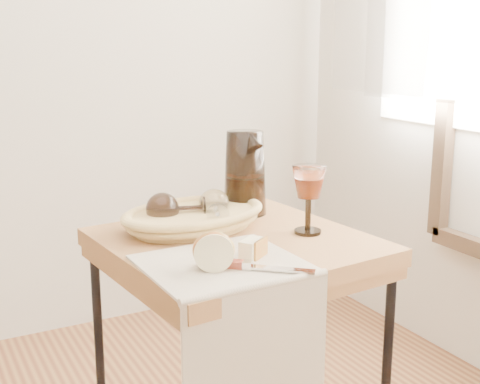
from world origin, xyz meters
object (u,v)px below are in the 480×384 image
bread_basket (194,219)px  pitcher (245,173)px  wine_goblet (308,199)px  table_knife (252,265)px  side_table (236,378)px  goblet_lying_b (216,208)px  apple_half (214,250)px  goblet_lying_a (180,208)px  tea_towel (222,264)px

bread_basket → pitcher: pitcher is taller
wine_goblet → table_knife: wine_goblet is taller
pitcher → side_table: bearing=-131.4°
goblet_lying_b → wine_goblet: (0.18, -0.15, 0.03)m
bread_basket → wine_goblet: (0.23, -0.17, 0.06)m
side_table → apple_half: apple_half is taller
apple_half → goblet_lying_b: bearing=87.2°
goblet_lying_a → apple_half: size_ratio=1.55×
goblet_lying_a → pitcher: size_ratio=0.51×
wine_goblet → apple_half: bearing=-157.4°
tea_towel → wine_goblet: (0.29, 0.11, 0.08)m
bread_basket → goblet_lying_b: (0.05, -0.02, 0.03)m
pitcher → wine_goblet: 0.25m
pitcher → table_knife: size_ratio=1.12×
bread_basket → apple_half: (-0.09, -0.30, 0.02)m
bread_basket → wine_goblet: 0.30m
goblet_lying_a → pitcher: pitcher is taller
bread_basket → table_knife: bearing=-101.9°
apple_half → table_knife: apple_half is taller
wine_goblet → side_table: bearing=165.0°
pitcher → wine_goblet: pitcher is taller
tea_towel → bread_basket: 0.29m
goblet_lying_a → wine_goblet: (0.27, -0.18, 0.03)m
goblet_lying_b → bread_basket: bearing=88.8°
tea_towel → bread_basket: bread_basket is taller
tea_towel → side_table: bearing=52.7°
tea_towel → pitcher: size_ratio=1.22×
table_knife → pitcher: bearing=104.8°
wine_goblet → apple_half: size_ratio=1.96×
apple_half → goblet_lying_a: bearing=103.2°
tea_towel → apple_half: bearing=-143.4°
goblet_lying_a → wine_goblet: bearing=163.2°
pitcher → bread_basket: bearing=-166.8°
bread_basket → pitcher: 0.22m
table_knife → bread_basket: bearing=127.8°
side_table → pitcher: size_ratio=2.78×
tea_towel → table_knife: table_knife is taller
tea_towel → apple_half: (-0.03, -0.02, 0.04)m
tea_towel → goblet_lying_b: goblet_lying_b is taller
bread_basket → tea_towel: bearing=-110.1°
goblet_lying_a → goblet_lying_b: (0.08, -0.04, -0.00)m
tea_towel → apple_half: apple_half is taller
goblet_lying_a → pitcher: (0.22, 0.06, 0.06)m
pitcher → apple_half: 0.47m
side_table → bread_basket: bread_basket is taller
apple_half → bread_basket: bearing=97.2°
side_table → wine_goblet: wine_goblet is taller
goblet_lying_b → table_knife: 0.33m
goblet_lying_b → wine_goblet: 0.24m
apple_half → side_table: bearing=74.9°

